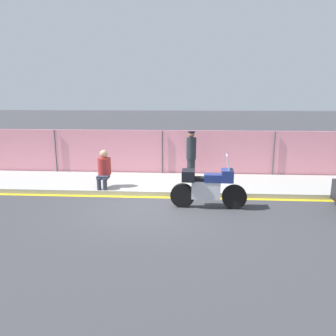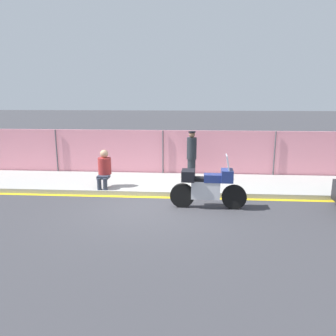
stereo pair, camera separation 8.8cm
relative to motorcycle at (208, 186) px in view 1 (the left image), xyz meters
name	(u,v)px [view 1 (the left image)]	position (x,y,z in m)	size (l,w,h in m)	color
ground_plane	(152,207)	(-1.58, -0.04, -0.64)	(120.00, 120.00, 0.00)	#38383D
sidewalk	(159,183)	(-1.58, 2.27, -0.56)	(31.71, 2.61, 0.15)	#9E9E99
curb_paint_stripe	(156,197)	(-1.58, 0.87, -0.63)	(31.71, 0.18, 0.01)	gold
storefront_fence	(163,154)	(-1.58, 3.66, 0.28)	(30.13, 0.17, 1.83)	pink
motorcycle	(208,186)	(0.00, 0.00, 0.00)	(2.17, 0.53, 1.56)	black
officer_standing	(191,155)	(-0.46, 2.57, 0.43)	(0.35, 0.35, 1.77)	#1E2328
person_seated_on_curb	(104,167)	(-3.34, 1.41, 0.20)	(0.43, 0.67, 1.25)	#2D3342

